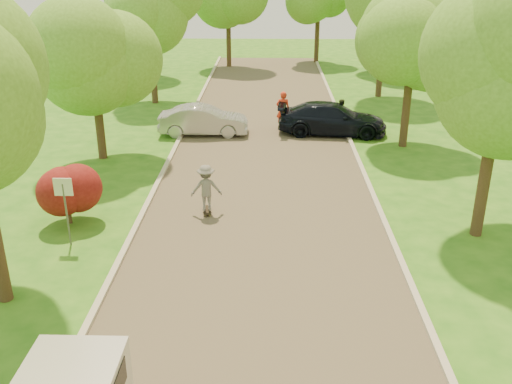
# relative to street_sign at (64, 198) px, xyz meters

# --- Properties ---
(ground) EXTENTS (100.00, 100.00, 0.00)m
(ground) POSITION_rel_street_sign_xyz_m (5.80, -4.00, -1.56)
(ground) COLOR #286718
(ground) RESTS_ON ground
(road) EXTENTS (8.00, 60.00, 0.01)m
(road) POSITION_rel_street_sign_xyz_m (5.80, 4.00, -1.56)
(road) COLOR #4C4438
(road) RESTS_ON ground
(curb_left) EXTENTS (0.18, 60.00, 0.12)m
(curb_left) POSITION_rel_street_sign_xyz_m (1.75, 4.00, -1.50)
(curb_left) COLOR #B2AD9E
(curb_left) RESTS_ON ground
(curb_right) EXTENTS (0.18, 60.00, 0.12)m
(curb_right) POSITION_rel_street_sign_xyz_m (9.85, 4.00, -1.50)
(curb_right) COLOR #B2AD9E
(curb_right) RESTS_ON ground
(street_sign) EXTENTS (0.55, 0.06, 2.17)m
(street_sign) POSITION_rel_street_sign_xyz_m (0.00, 0.00, 0.00)
(street_sign) COLOR #59595E
(street_sign) RESTS_ON ground
(red_shrub) EXTENTS (1.70, 1.70, 1.95)m
(red_shrub) POSITION_rel_street_sign_xyz_m (-0.50, 1.50, -0.47)
(red_shrub) COLOR #382619
(red_shrub) RESTS_ON ground
(tree_l_midb) EXTENTS (4.30, 4.20, 6.62)m
(tree_l_midb) POSITION_rel_street_sign_xyz_m (-1.01, 8.00, 3.02)
(tree_l_midb) COLOR #382619
(tree_l_midb) RESTS_ON ground
(tree_l_far) EXTENTS (4.92, 4.80, 7.79)m
(tree_l_far) POSITION_rel_street_sign_xyz_m (-0.59, 18.00, 3.90)
(tree_l_far) COLOR #382619
(tree_l_far) RESTS_ON ground
(tree_r_midb) EXTENTS (4.51, 4.40, 7.01)m
(tree_r_midb) POSITION_rel_street_sign_xyz_m (12.40, 10.00, 3.32)
(tree_r_midb) COLOR #382619
(tree_r_midb) RESTS_ON ground
(tree_bg_c) EXTENTS (4.92, 4.80, 7.33)m
(tree_bg_c) POSITION_rel_street_sign_xyz_m (3.01, 30.00, 3.46)
(tree_bg_c) COLOR #382619
(tree_bg_c) RESTS_ON ground
(silver_sedan) EXTENTS (4.35, 1.59, 1.42)m
(silver_sedan) POSITION_rel_street_sign_xyz_m (2.81, 11.58, -0.85)
(silver_sedan) COLOR #A1A0A5
(silver_sedan) RESTS_ON ground
(dark_sedan) EXTENTS (5.45, 2.63, 1.53)m
(dark_sedan) POSITION_rel_street_sign_xyz_m (9.10, 11.87, -0.80)
(dark_sedan) COLOR black
(dark_sedan) RESTS_ON ground
(longboard) EXTENTS (0.35, 0.86, 0.10)m
(longboard) POSITION_rel_street_sign_xyz_m (3.92, 2.41, -1.47)
(longboard) COLOR black
(longboard) RESTS_ON ground
(skateboarder) EXTENTS (1.13, 0.75, 1.63)m
(skateboarder) POSITION_rel_street_sign_xyz_m (3.92, 2.41, -0.64)
(skateboarder) COLOR slate
(skateboarder) RESTS_ON longboard
(person_striped) EXTENTS (0.78, 0.59, 1.92)m
(person_striped) POSITION_rel_street_sign_xyz_m (6.71, 12.64, -0.60)
(person_striped) COLOR red
(person_striped) RESTS_ON ground
(person_olive) EXTENTS (0.90, 0.81, 1.51)m
(person_olive) POSITION_rel_street_sign_xyz_m (9.60, 12.77, -0.81)
(person_olive) COLOR #2C3520
(person_olive) RESTS_ON ground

